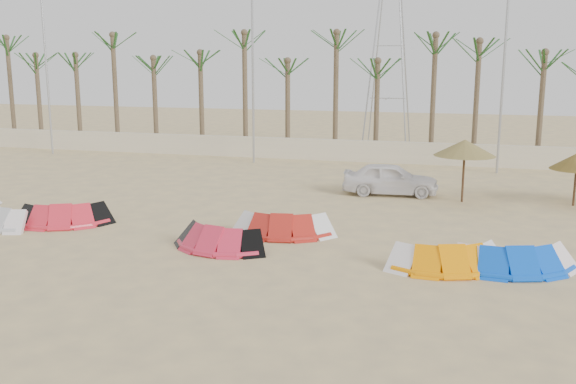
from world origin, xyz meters
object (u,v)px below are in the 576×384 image
(kite_red_mid, at_px, (221,235))
(kite_orange, at_px, (449,254))
(kite_red_right, at_px, (285,222))
(kite_red_left, at_px, (68,212))
(car, at_px, (390,179))
(kite_grey, at_px, (5,214))
(kite_blue, at_px, (514,254))
(parasol_left, at_px, (465,148))

(kite_red_mid, height_order, kite_orange, same)
(kite_red_right, bearing_deg, kite_red_left, -174.92)
(kite_red_left, height_order, kite_orange, same)
(car, bearing_deg, kite_red_left, 122.26)
(kite_grey, xyz_separation_m, kite_orange, (16.20, -0.71, 0.00))
(kite_red_left, height_order, kite_blue, same)
(kite_blue, bearing_deg, kite_orange, -167.54)
(kite_orange, bearing_deg, kite_blue, 12.46)
(kite_red_left, relative_size, kite_red_mid, 1.12)
(kite_red_left, height_order, parasol_left, parasol_left)
(kite_red_mid, height_order, car, car)
(kite_red_right, relative_size, car, 0.85)
(kite_red_right, distance_m, car, 8.30)
(kite_red_left, bearing_deg, kite_grey, -157.37)
(parasol_left, xyz_separation_m, car, (-3.21, 0.73, -1.64))
(kite_red_right, relative_size, kite_blue, 0.92)
(kite_red_left, distance_m, car, 14.08)
(kite_red_right, relative_size, kite_orange, 0.96)
(kite_red_right, bearing_deg, car, 70.04)
(kite_red_left, height_order, kite_red_right, same)
(kite_red_right, height_order, kite_blue, same)
(kite_blue, relative_size, parasol_left, 1.46)
(kite_orange, distance_m, kite_blue, 1.92)
(kite_red_left, distance_m, kite_blue, 16.01)
(kite_red_left, xyz_separation_m, kite_blue, (15.97, -1.18, 0.00))
(kite_red_mid, relative_size, parasol_left, 1.28)
(kite_red_mid, relative_size, kite_red_right, 0.95)
(kite_red_mid, distance_m, kite_orange, 7.30)
(kite_red_right, relative_size, parasol_left, 1.35)
(kite_blue, bearing_deg, car, 116.19)
(kite_red_left, distance_m, kite_red_mid, 6.96)
(kite_grey, relative_size, car, 0.81)
(kite_blue, relative_size, car, 0.92)
(kite_grey, height_order, kite_red_left, same)
(kite_grey, bearing_deg, parasol_left, 27.74)
(kite_blue, distance_m, car, 10.83)
(kite_red_left, height_order, car, car)
(kite_grey, relative_size, kite_orange, 0.91)
(parasol_left, relative_size, car, 0.63)
(kite_red_right, distance_m, kite_orange, 6.19)
(kite_red_left, relative_size, car, 0.91)
(kite_grey, height_order, kite_red_right, same)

